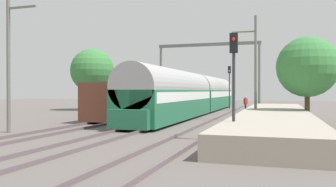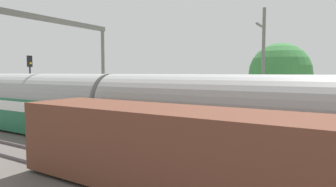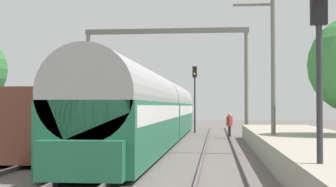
% 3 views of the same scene
% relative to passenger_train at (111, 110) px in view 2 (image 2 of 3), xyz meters
% --- Properties ---
extents(platform, '(4.40, 28.00, 0.90)m').
position_rel_passenger_train_xyz_m(platform, '(7.63, -9.11, -1.52)').
color(platform, '#A39989').
rests_on(platform, ground).
extents(passenger_train, '(2.93, 32.85, 3.82)m').
position_rel_passenger_train_xyz_m(passenger_train, '(0.00, 0.00, 0.00)').
color(passenger_train, '#236B47').
rests_on(passenger_train, ground).
extents(freight_car, '(2.80, 13.00, 2.70)m').
position_rel_passenger_train_xyz_m(freight_car, '(-3.82, -6.65, -0.50)').
color(freight_car, brown).
rests_on(freight_car, ground).
extents(person_crossing, '(0.41, 0.47, 1.73)m').
position_rel_passenger_train_xyz_m(person_crossing, '(4.53, 3.78, -0.94)').
color(person_crossing, black).
rests_on(person_crossing, ground).
extents(railway_signal_far, '(0.36, 0.30, 5.41)m').
position_rel_passenger_train_xyz_m(railway_signal_far, '(1.92, 10.44, 1.46)').
color(railway_signal_far, '#2D2D33').
rests_on(railway_signal_far, ground).
extents(catenary_gantry, '(12.03, 0.28, 7.86)m').
position_rel_passenger_train_xyz_m(catenary_gantry, '(0.00, 6.23, 3.62)').
color(catenary_gantry, slate).
rests_on(catenary_gantry, ground).
extents(catenary_pole_east_mid, '(1.90, 0.20, 8.00)m').
position_rel_passenger_train_xyz_m(catenary_pole_east_mid, '(6.17, -6.81, 2.18)').
color(catenary_pole_east_mid, slate).
rests_on(catenary_pole_east_mid, ground).
extents(tree_east_background, '(4.35, 4.35, 6.18)m').
position_rel_passenger_train_xyz_m(tree_east_background, '(9.84, -7.16, 2.02)').
color(tree_east_background, '#4C3826').
rests_on(tree_east_background, ground).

